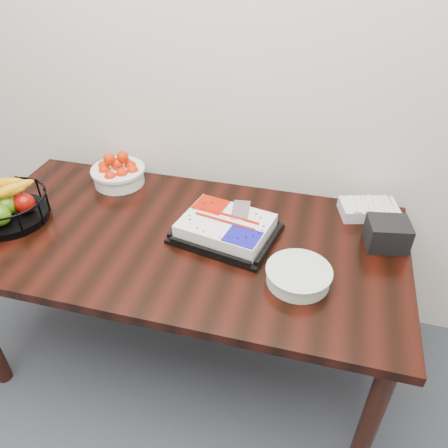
% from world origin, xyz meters
% --- Properties ---
extents(table, '(1.80, 0.90, 0.75)m').
position_xyz_m(table, '(0.00, 2.00, 0.66)').
color(table, black).
rests_on(table, ground).
extents(cake_tray, '(0.45, 0.38, 0.08)m').
position_xyz_m(cake_tray, '(0.17, 2.05, 0.79)').
color(cake_tray, black).
rests_on(cake_tray, table).
extents(tangerine_bowl, '(0.26, 0.26, 0.16)m').
position_xyz_m(tangerine_bowl, '(-0.43, 2.32, 0.82)').
color(tangerine_bowl, white).
rests_on(tangerine_bowl, table).
extents(fruit_basket, '(0.34, 0.34, 0.18)m').
position_xyz_m(fruit_basket, '(-0.75, 1.93, 0.82)').
color(fruit_basket, black).
rests_on(fruit_basket, table).
extents(plate_stack, '(0.24, 0.24, 0.06)m').
position_xyz_m(plate_stack, '(0.49, 1.86, 0.78)').
color(plate_stack, white).
rests_on(plate_stack, table).
extents(fork_bag, '(0.24, 0.19, 0.06)m').
position_xyz_m(fork_bag, '(0.72, 2.35, 0.78)').
color(fork_bag, silver).
rests_on(fork_bag, table).
extents(napkin_box, '(0.18, 0.16, 0.11)m').
position_xyz_m(napkin_box, '(0.80, 2.15, 0.81)').
color(napkin_box, black).
rests_on(napkin_box, table).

